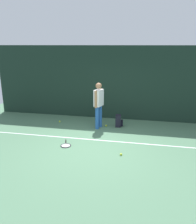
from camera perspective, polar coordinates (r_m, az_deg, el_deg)
The scene contains 9 objects.
ground_plane at distance 7.16m, azimuth -0.65°, elevation -8.59°, with size 12.00×12.00×0.00m, color #4C7556.
back_fence at distance 9.57m, azimuth 3.17°, elevation 7.11°, with size 10.00×0.10×2.98m, color #192D23.
court_line at distance 7.64m, azimuth 0.20°, elevation -6.93°, with size 9.00×0.05×0.00m, color white.
tennis_player at distance 8.46m, azimuth 0.16°, elevation 2.29°, with size 0.32×0.51×1.70m.
tennis_racket at distance 7.32m, azimuth -7.92°, elevation -8.08°, with size 0.41×0.64×0.03m.
backpack at distance 8.85m, azimuth 5.08°, elevation -2.23°, with size 0.31×0.32×0.44m.
tennis_ball_near_player at distance 8.86m, azimuth 2.03°, elevation -3.37°, with size 0.07×0.07×0.07m, color #CCE033.
tennis_ball_by_fence at distance 6.68m, azimuth 5.67°, elevation -10.31°, with size 0.07×0.07×0.07m, color #CCE033.
tennis_ball_mid_court at distance 9.46m, azimuth -9.40°, elevation -2.31°, with size 0.07×0.07×0.07m, color #CCE033.
Camera 1 is at (1.39, -6.35, 3.01)m, focal length 37.21 mm.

